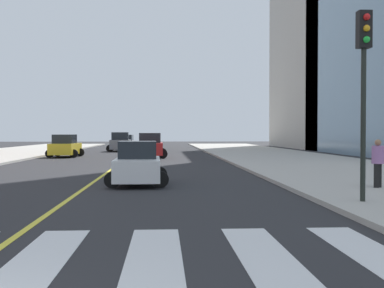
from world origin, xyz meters
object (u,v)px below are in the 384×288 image
car_white_third (138,164)px  traffic_light_near_corner (364,68)px  pedestrian_waiting_east (378,161)px  car_yellow_fourth (65,147)px  car_silver_fifth (126,143)px  car_red_nearest (150,146)px  car_gray_second (120,142)px

car_white_third → traffic_light_near_corner: (6.41, -6.10, 2.96)m
traffic_light_near_corner → pedestrian_waiting_east: size_ratio=3.13×
car_yellow_fourth → pedestrian_waiting_east: size_ratio=2.59×
car_yellow_fourth → car_white_third: bearing=-70.1°
car_silver_fifth → pedestrian_waiting_east: (11.75, -42.82, 0.22)m
car_red_nearest → car_white_third: bearing=89.4°
car_red_nearest → car_gray_second: bearing=-76.1°
traffic_light_near_corner → pedestrian_waiting_east: (1.87, 3.22, -2.69)m
car_yellow_fourth → car_gray_second: bearing=76.0°
car_gray_second → traffic_light_near_corner: (10.10, -40.30, 2.78)m
car_red_nearest → car_yellow_fourth: bearing=-11.4°
car_gray_second → traffic_light_near_corner: 41.63m
pedestrian_waiting_east → car_silver_fifth: bearing=64.8°
car_gray_second → pedestrian_waiting_east: size_ratio=2.88×
pedestrian_waiting_east → car_white_third: bearing=120.3°
car_red_nearest → car_gray_second: 14.09m
car_gray_second → car_silver_fifth: size_ratio=1.16×
car_yellow_fourth → pedestrian_waiting_east: 29.19m
car_white_third → car_yellow_fourth: car_yellow_fourth is taller
car_white_third → pedestrian_waiting_east: 8.77m
car_red_nearest → car_silver_fifth: (-3.37, 19.37, -0.10)m
car_white_third → pedestrian_waiting_east: bearing=159.8°
car_silver_fifth → traffic_light_near_corner: (9.88, -46.04, 2.91)m
car_silver_fifth → pedestrian_waiting_east: 44.40m
car_yellow_fourth → traffic_light_near_corner: traffic_light_near_corner is taller
car_red_nearest → car_silver_fifth: bearing=-81.0°
car_gray_second → car_yellow_fourth: car_gray_second is taller
car_yellow_fourth → traffic_light_near_corner: size_ratio=0.83×
traffic_light_near_corner → car_gray_second: bearing=-75.9°
car_red_nearest → car_gray_second: car_gray_second is taller
car_gray_second → pedestrian_waiting_east: (11.97, -37.07, 0.08)m
car_white_third → car_silver_fifth: (-3.47, 39.95, 0.05)m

